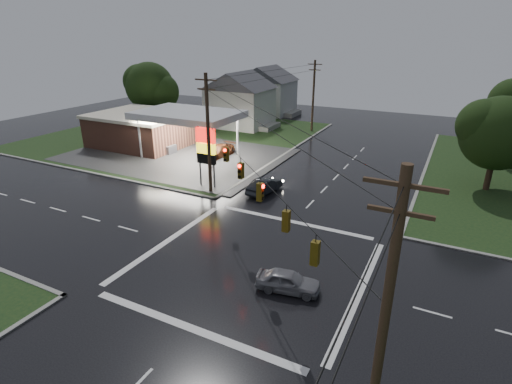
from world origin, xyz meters
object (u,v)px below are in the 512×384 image
at_px(tree_nw_behind, 151,87).
at_px(car_north, 265,186).
at_px(utility_pole_se, 384,326).
at_px(gas_station, 149,128).
at_px(utility_pole_n, 313,95).
at_px(house_far, 267,89).
at_px(car_crossing, 288,281).
at_px(utility_pole_nw, 208,133).
at_px(pylon_sign, 206,147).
at_px(tree_ne_near, 500,134).
at_px(car_pump, 218,151).
at_px(house_near, 240,99).

bearing_deg(tree_nw_behind, car_north, -32.32).
distance_m(utility_pole_se, tree_nw_behind, 58.64).
xyz_separation_m(gas_station, utility_pole_n, (16.18, 18.30, 2.92)).
xyz_separation_m(gas_station, house_far, (3.73, 28.30, 1.86)).
distance_m(car_north, car_crossing, 15.56).
height_order(house_far, tree_nw_behind, tree_nw_behind).
bearing_deg(utility_pole_nw, tree_nw_behind, 139.90).
bearing_deg(utility_pole_nw, utility_pole_n, 90.00).
height_order(utility_pole_se, tree_nw_behind, utility_pole_se).
distance_m(pylon_sign, utility_pole_n, 27.56).
bearing_deg(car_north, tree_ne_near, -143.60).
bearing_deg(car_pump, gas_station, -173.34).
height_order(car_north, car_pump, car_pump).
bearing_deg(car_crossing, pylon_sign, 38.21).
bearing_deg(pylon_sign, utility_pole_n, 87.92).
distance_m(tree_nw_behind, car_crossing, 49.08).
bearing_deg(gas_station, tree_nw_behind, 128.42).
height_order(pylon_sign, car_crossing, pylon_sign).
bearing_deg(tree_ne_near, utility_pole_se, -98.38).
xyz_separation_m(pylon_sign, tree_nw_behind, (-23.34, 19.49, 2.17)).
distance_m(gas_station, tree_ne_near, 40.00).
distance_m(tree_nw_behind, car_north, 34.79).
bearing_deg(utility_pole_n, tree_nw_behind, -161.79).
bearing_deg(car_pump, house_near, 116.86).
bearing_deg(house_near, house_far, 94.76).
distance_m(gas_station, house_far, 28.61).
xyz_separation_m(house_near, tree_nw_behind, (-12.89, -6.01, 1.77)).
xyz_separation_m(utility_pole_nw, tree_nw_behind, (-24.34, 20.49, 0.46)).
relative_size(utility_pole_nw, utility_pole_se, 1.00).
distance_m(gas_station, house_near, 17.07).
xyz_separation_m(gas_station, utility_pole_nw, (16.18, -10.20, 3.17)).
distance_m(utility_pole_n, house_far, 16.00).
distance_m(pylon_sign, car_north, 6.68).
relative_size(pylon_sign, utility_pole_n, 0.57).
relative_size(utility_pole_nw, house_far, 1.00).
bearing_deg(tree_nw_behind, utility_pole_se, -42.34).
xyz_separation_m(utility_pole_se, utility_pole_n, (-19.00, 47.50, -0.25)).
bearing_deg(car_north, utility_pole_se, 131.82).
height_order(tree_ne_near, car_pump, tree_ne_near).
bearing_deg(car_pump, tree_ne_near, 11.33).
height_order(utility_pole_n, tree_ne_near, utility_pole_n).
xyz_separation_m(utility_pole_n, house_near, (-11.45, -2.00, -1.06)).
bearing_deg(tree_ne_near, car_north, -151.31).
height_order(pylon_sign, car_north, pylon_sign).
bearing_deg(tree_nw_behind, gas_station, -51.58).
relative_size(pylon_sign, utility_pole_se, 0.55).
distance_m(gas_station, car_pump, 10.85).
distance_m(house_far, car_north, 40.38).
bearing_deg(pylon_sign, utility_pole_se, -45.00).
relative_size(tree_nw_behind, car_pump, 2.02).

